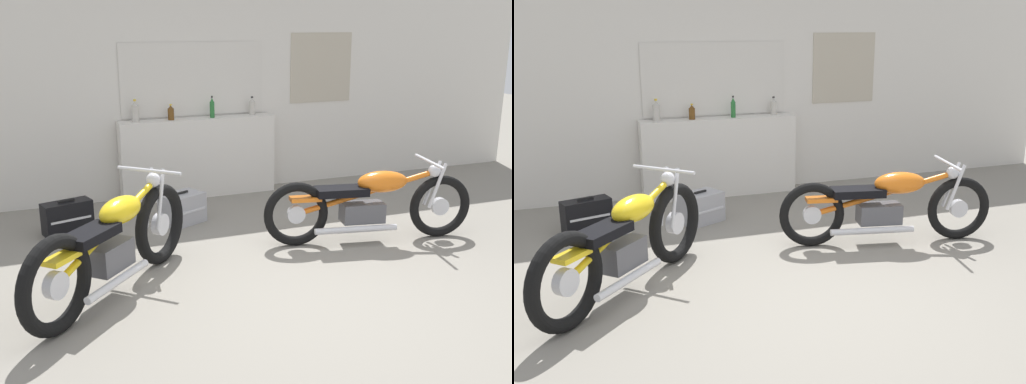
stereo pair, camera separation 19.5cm
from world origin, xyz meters
The scene contains 11 objects.
ground_plane centered at (0.00, 0.00, 0.00)m, with size 24.00×24.00×0.00m, color gray.
wall_back centered at (0.01, 3.40, 1.40)m, with size 10.00×0.07×2.80m.
sill_counter centered at (-0.03, 3.22, 0.50)m, with size 1.99×0.28×1.01m.
bottle_leftmost centered at (-0.80, 3.22, 1.13)m, with size 0.09×0.09×0.27m.
bottle_left_center centered at (-0.37, 3.21, 1.10)m, with size 0.08×0.08×0.20m.
bottle_center centered at (0.16, 3.19, 1.13)m, with size 0.06×0.06×0.27m.
bottle_right_center centered at (0.72, 3.25, 1.11)m, with size 0.08×0.08×0.24m.
motorcycle_yellow centered at (-1.48, 0.65, 0.44)m, with size 1.58×1.67×0.94m.
motorcycle_orange centered at (1.13, 0.97, 0.41)m, with size 2.18×0.70×0.83m.
hard_case_silver centered at (-0.51, 2.22, 0.17)m, with size 0.55×0.48×0.36m.
hard_case_black centered at (-1.74, 2.34, 0.17)m, with size 0.55×0.35×0.37m.
Camera 1 is at (-2.05, -4.03, 2.19)m, focal length 42.00 mm.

